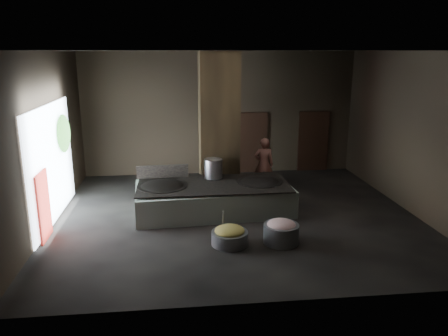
{
  "coord_description": "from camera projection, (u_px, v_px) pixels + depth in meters",
  "views": [
    {
      "loc": [
        -1.64,
        -11.51,
        4.49
      ],
      "look_at": [
        -0.29,
        0.49,
        1.25
      ],
      "focal_mm": 35.0,
      "sensor_mm": 36.0,
      "label": 1
    }
  ],
  "objects": [
    {
      "name": "doorway_far",
      "position": [
        313.0,
        142.0,
        16.76
      ],
      "size": [
        1.18,
        0.08,
        2.38
      ],
      "primitive_type": "cube",
      "color": "black",
      "rests_on": "ground"
    },
    {
      "name": "hearth_platform",
      "position": [
        213.0,
        198.0,
        12.57
      ],
      "size": [
        4.52,
        2.38,
        0.76
      ],
      "primitive_type": "cube",
      "rotation": [
        0.0,
        0.0,
        0.07
      ],
      "color": "silver",
      "rests_on": "ground"
    },
    {
      "name": "pavilion_sliver",
      "position": [
        44.0,
        206.0,
        10.58
      ],
      "size": [
        0.05,
        0.9,
        1.7
      ],
      "primitive_type": "cube",
      "color": "maroon",
      "rests_on": "ground"
    },
    {
      "name": "meat_basin",
      "position": [
        281.0,
        234.0,
        10.52
      ],
      "size": [
        1.12,
        1.12,
        0.47
      ],
      "primitive_type": "cylinder",
      "rotation": [
        0.0,
        0.0,
        -0.39
      ],
      "color": "slate",
      "rests_on": "ground"
    },
    {
      "name": "veg_fill",
      "position": [
        230.0,
        231.0,
        10.4
      ],
      "size": [
        0.72,
        0.72,
        0.22
      ],
      "primitive_type": "ellipsoid",
      "color": "#7F9849",
      "rests_on": "veg_basin"
    },
    {
      "name": "right_wall",
      "position": [
        413.0,
        133.0,
        12.35
      ],
      "size": [
        0.1,
        9.0,
        4.5
      ],
      "primitive_type": "cube",
      "color": "black",
      "rests_on": "ground"
    },
    {
      "name": "wok_left",
      "position": [
        162.0,
        189.0,
        12.27
      ],
      "size": [
        1.38,
        1.38,
        0.38
      ],
      "primitive_type": "ellipsoid",
      "color": "black",
      "rests_on": "hearth_platform"
    },
    {
      "name": "left_opening",
      "position": [
        52.0,
        163.0,
        11.63
      ],
      "size": [
        0.04,
        4.2,
        3.1
      ],
      "primitive_type": "cube",
      "color": "white",
      "rests_on": "ground"
    },
    {
      "name": "cook",
      "position": [
        264.0,
        164.0,
        14.36
      ],
      "size": [
        0.7,
        0.5,
        1.77
      ],
      "primitive_type": "imported",
      "rotation": [
        0.0,
        0.0,
        3.0
      ],
      "color": "#9F5E51",
      "rests_on": "ground"
    },
    {
      "name": "doorway_far_glow",
      "position": [
        315.0,
        143.0,
        16.8
      ],
      "size": [
        0.78,
        0.04,
        1.84
      ],
      "primitive_type": "cube",
      "color": "#8C6647",
      "rests_on": "ground"
    },
    {
      "name": "veg_basin",
      "position": [
        230.0,
        238.0,
        10.45
      ],
      "size": [
        1.13,
        1.13,
        0.32
      ],
      "primitive_type": "cylinder",
      "rotation": [
        0.0,
        0.0,
        0.36
      ],
      "color": "slate",
      "rests_on": "ground"
    },
    {
      "name": "ladle",
      "position": [
        223.0,
        221.0,
        10.48
      ],
      "size": [
        0.05,
        0.35,
        0.62
      ],
      "primitive_type": "cylinder",
      "rotation": [
        0.49,
        0.0,
        -0.07
      ],
      "color": "#ABACB3",
      "rests_on": "veg_basin"
    },
    {
      "name": "splash_guard",
      "position": [
        163.0,
        171.0,
        12.97
      ],
      "size": [
        1.53,
        0.16,
        0.38
      ],
      "primitive_type": "cube",
      "rotation": [
        0.0,
        0.0,
        0.07
      ],
      "color": "black",
      "rests_on": "hearth_platform"
    },
    {
      "name": "left_wall",
      "position": [
        43.0,
        141.0,
        11.26
      ],
      "size": [
        0.1,
        9.0,
        4.5
      ],
      "primitive_type": "cube",
      "color": "black",
      "rests_on": "ground"
    },
    {
      "name": "doorway_near_glow",
      "position": [
        255.0,
        145.0,
        16.58
      ],
      "size": [
        0.87,
        0.04,
        2.07
      ],
      "primitive_type": "cube",
      "color": "#8C6647",
      "rests_on": "ground"
    },
    {
      "name": "doorway_near",
      "position": [
        252.0,
        144.0,
        16.5
      ],
      "size": [
        1.18,
        0.08,
        2.38
      ],
      "primitive_type": "cube",
      "color": "black",
      "rests_on": "ground"
    },
    {
      "name": "tree_silhouette",
      "position": [
        64.0,
        133.0,
        12.54
      ],
      "size": [
        0.28,
        1.1,
        1.1
      ],
      "primitive_type": "ellipsoid",
      "color": "#194714",
      "rests_on": "left_opening"
    },
    {
      "name": "stock_pot",
      "position": [
        213.0,
        168.0,
        12.91
      ],
      "size": [
        0.53,
        0.53,
        0.57
      ],
      "primitive_type": "cylinder",
      "color": "#ABACB3",
      "rests_on": "hearth_platform"
    },
    {
      "name": "wok_left_rim",
      "position": [
        162.0,
        186.0,
        12.25
      ],
      "size": [
        1.41,
        1.41,
        0.05
      ],
      "primitive_type": "cylinder",
      "color": "black",
      "rests_on": "hearth_platform"
    },
    {
      "name": "floor",
      "position": [
        236.0,
        216.0,
        12.4
      ],
      "size": [
        10.0,
        9.0,
        0.1
      ],
      "primitive_type": "cube",
      "color": "black",
      "rests_on": "ground"
    },
    {
      "name": "front_wall",
      "position": [
        274.0,
        187.0,
        7.43
      ],
      "size": [
        10.0,
        0.1,
        4.5
      ],
      "primitive_type": "cube",
      "color": "black",
      "rests_on": "ground"
    },
    {
      "name": "ceiling",
      "position": [
        237.0,
        49.0,
        11.21
      ],
      "size": [
        10.0,
        9.0,
        0.1
      ],
      "primitive_type": "cube",
      "color": "black",
      "rests_on": "back_wall"
    },
    {
      "name": "wok_right_rim",
      "position": [
        260.0,
        182.0,
        12.65
      ],
      "size": [
        1.32,
        1.32,
        0.05
      ],
      "primitive_type": "cylinder",
      "color": "black",
      "rests_on": "hearth_platform"
    },
    {
      "name": "meat_fill",
      "position": [
        281.0,
        225.0,
        10.46
      ],
      "size": [
        0.71,
        0.71,
        0.27
      ],
      "primitive_type": "ellipsoid",
      "color": "#CA797D",
      "rests_on": "meat_basin"
    },
    {
      "name": "back_wall",
      "position": [
        220.0,
        114.0,
        16.17
      ],
      "size": [
        10.0,
        0.1,
        4.5
      ],
      "primitive_type": "cube",
      "color": "black",
      "rests_on": "ground"
    },
    {
      "name": "platform_cap",
      "position": [
        213.0,
        184.0,
        12.46
      ],
      "size": [
        4.3,
        2.06,
        0.03
      ],
      "primitive_type": "cube",
      "color": "black",
      "rests_on": "hearth_platform"
    },
    {
      "name": "pillar",
      "position": [
        219.0,
        125.0,
        13.59
      ],
      "size": [
        1.2,
        1.2,
        4.5
      ],
      "primitive_type": "cube",
      "color": "black",
      "rests_on": "ground"
    },
    {
      "name": "wok_right",
      "position": [
        259.0,
        184.0,
        12.67
      ],
      "size": [
        1.29,
        1.29,
        0.36
      ],
      "primitive_type": "ellipsoid",
      "color": "black",
      "rests_on": "hearth_platform"
    }
  ]
}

